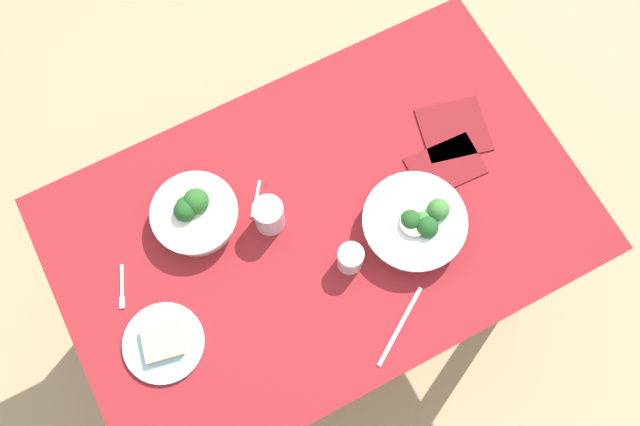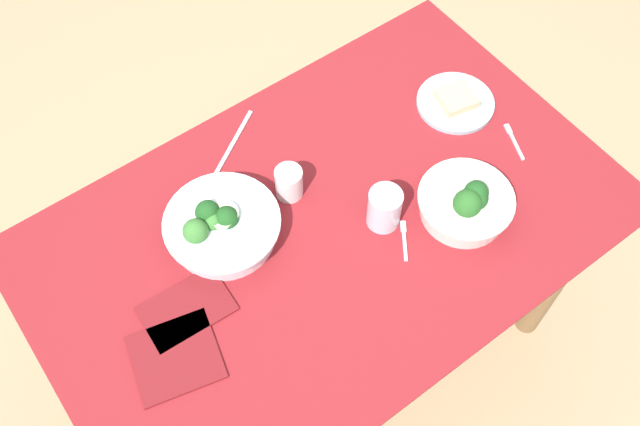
% 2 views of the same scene
% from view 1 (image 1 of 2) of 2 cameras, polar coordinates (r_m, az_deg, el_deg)
% --- Properties ---
extents(ground_plane, '(6.00, 6.00, 0.00)m').
position_cam_1_polar(ground_plane, '(2.48, 0.02, -6.25)').
color(ground_plane, tan).
extents(dining_table, '(1.32, 0.84, 0.75)m').
position_cam_1_polar(dining_table, '(1.88, 0.02, -2.08)').
color(dining_table, maroon).
rests_on(dining_table, ground_plane).
extents(broccoli_bowl_far, '(0.26, 0.26, 0.10)m').
position_cam_1_polar(broccoli_bowl_far, '(1.73, 7.82, -0.83)').
color(broccoli_bowl_far, white).
rests_on(broccoli_bowl_far, dining_table).
extents(broccoli_bowl_near, '(0.22, 0.22, 0.11)m').
position_cam_1_polar(broccoli_bowl_near, '(1.75, -10.23, -0.05)').
color(broccoli_bowl_near, silver).
rests_on(broccoli_bowl_near, dining_table).
extents(bread_side_plate, '(0.20, 0.20, 0.04)m').
position_cam_1_polar(bread_side_plate, '(1.71, -12.73, -10.34)').
color(bread_side_plate, '#99C6D1').
rests_on(bread_side_plate, dining_table).
extents(water_glass_center, '(0.06, 0.06, 0.08)m').
position_cam_1_polar(water_glass_center, '(1.69, 2.51, -3.74)').
color(water_glass_center, silver).
rests_on(water_glass_center, dining_table).
extents(water_glass_side, '(0.08, 0.08, 0.10)m').
position_cam_1_polar(water_glass_side, '(1.71, -4.21, -0.20)').
color(water_glass_side, silver).
rests_on(water_glass_side, dining_table).
extents(fork_by_far_bowl, '(0.07, 0.09, 0.00)m').
position_cam_1_polar(fork_by_far_bowl, '(1.78, -5.27, 1.00)').
color(fork_by_far_bowl, '#B7B7BC').
rests_on(fork_by_far_bowl, dining_table).
extents(fork_by_near_bowl, '(0.05, 0.11, 0.00)m').
position_cam_1_polar(fork_by_near_bowl, '(1.77, -15.92, -5.98)').
color(fork_by_near_bowl, '#B7B7BC').
rests_on(fork_by_near_bowl, dining_table).
extents(table_knife_left, '(0.19, 0.13, 0.00)m').
position_cam_1_polar(table_knife_left, '(1.70, 6.58, -9.19)').
color(table_knife_left, '#B7B7BC').
rests_on(table_knife_left, dining_table).
extents(napkin_folded_upper, '(0.19, 0.13, 0.01)m').
position_cam_1_polar(napkin_folded_upper, '(1.83, 10.26, 3.83)').
color(napkin_folded_upper, maroon).
rests_on(napkin_folded_upper, dining_table).
extents(napkin_folded_lower, '(0.21, 0.20, 0.01)m').
position_cam_1_polar(napkin_folded_lower, '(1.88, 10.92, 6.72)').
color(napkin_folded_lower, maroon).
rests_on(napkin_folded_lower, dining_table).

